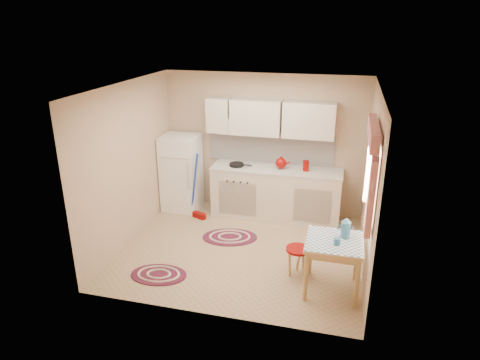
% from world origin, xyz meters
% --- Properties ---
extents(room_shell, '(3.64, 3.60, 2.52)m').
position_xyz_m(room_shell, '(0.16, 0.24, 1.60)').
color(room_shell, tan).
rests_on(room_shell, ground).
extents(fridge, '(0.65, 0.60, 1.40)m').
position_xyz_m(fridge, '(-1.46, 1.25, 0.70)').
color(fridge, white).
rests_on(fridge, ground).
extents(broom, '(0.30, 0.22, 1.20)m').
position_xyz_m(broom, '(-1.01, 0.90, 0.60)').
color(broom, '#1C3CB4').
rests_on(broom, ground).
extents(base_cabinets, '(2.25, 0.60, 0.88)m').
position_xyz_m(base_cabinets, '(0.30, 1.30, 0.44)').
color(base_cabinets, beige).
rests_on(base_cabinets, ground).
extents(countertop, '(2.27, 0.62, 0.04)m').
position_xyz_m(countertop, '(0.30, 1.30, 0.90)').
color(countertop, beige).
rests_on(countertop, base_cabinets).
extents(frying_pan, '(0.27, 0.27, 0.05)m').
position_xyz_m(frying_pan, '(-0.41, 1.25, 0.94)').
color(frying_pan, black).
rests_on(frying_pan, countertop).
extents(red_kettle, '(0.23, 0.21, 0.21)m').
position_xyz_m(red_kettle, '(0.37, 1.30, 1.02)').
color(red_kettle, '#870704').
rests_on(red_kettle, countertop).
extents(red_canister, '(0.11, 0.11, 0.16)m').
position_xyz_m(red_canister, '(0.80, 1.30, 1.00)').
color(red_canister, '#870704').
rests_on(red_canister, countertop).
extents(table, '(0.72, 0.72, 0.72)m').
position_xyz_m(table, '(1.39, -0.71, 0.36)').
color(table, tan).
rests_on(table, ground).
extents(stool, '(0.36, 0.36, 0.42)m').
position_xyz_m(stool, '(0.91, -0.48, 0.21)').
color(stool, '#870704').
rests_on(stool, ground).
extents(coffee_pot, '(0.18, 0.17, 0.30)m').
position_xyz_m(coffee_pot, '(1.51, -0.59, 0.87)').
color(coffee_pot, teal).
rests_on(coffee_pot, table).
extents(mug, '(0.09, 0.09, 0.10)m').
position_xyz_m(mug, '(1.42, -0.81, 0.77)').
color(mug, teal).
rests_on(mug, table).
extents(rug_center, '(1.00, 0.78, 0.02)m').
position_xyz_m(rug_center, '(-0.28, 0.32, 0.01)').
color(rug_center, maroon).
rests_on(rug_center, ground).
extents(rug_left, '(0.84, 0.61, 0.02)m').
position_xyz_m(rug_left, '(-0.96, -0.97, 0.01)').
color(rug_left, maroon).
rests_on(rug_left, ground).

